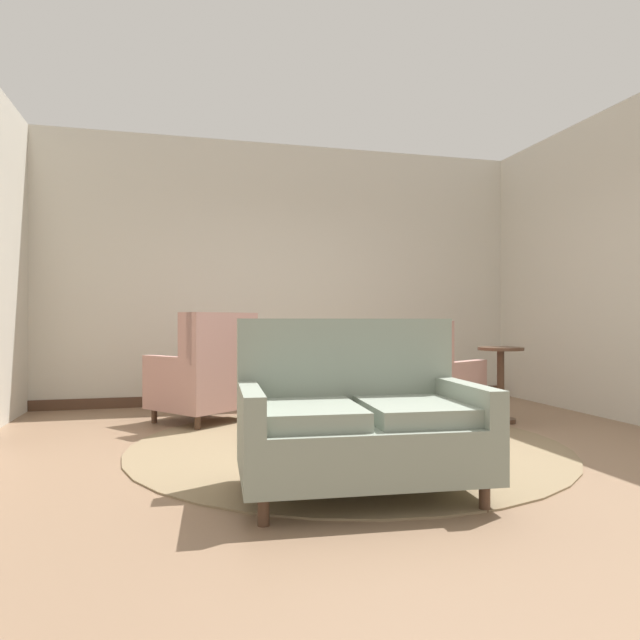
{
  "coord_description": "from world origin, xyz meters",
  "views": [
    {
      "loc": [
        -1.33,
        -4.04,
        1.01
      ],
      "look_at": [
        -0.19,
        0.44,
        1.01
      ],
      "focal_mm": 31.59,
      "sensor_mm": 36.0,
      "label": 1
    }
  ],
  "objects_px": {
    "armchair_beside_settee": "(424,381)",
    "side_table": "(501,378)",
    "settee": "(358,422)",
    "porcelain_vase": "(331,368)",
    "armchair_back_corner": "(206,376)",
    "coffee_table": "(325,394)"
  },
  "relations": [
    {
      "from": "coffee_table",
      "to": "settee",
      "type": "xyz_separation_m",
      "value": [
        -0.19,
        -1.49,
        0.03
      ]
    },
    {
      "from": "armchair_back_corner",
      "to": "porcelain_vase",
      "type": "bearing_deg",
      "value": 95.36
    },
    {
      "from": "porcelain_vase",
      "to": "armchair_back_corner",
      "type": "relative_size",
      "value": 0.29
    },
    {
      "from": "coffee_table",
      "to": "settee",
      "type": "relative_size",
      "value": 0.62
    },
    {
      "from": "porcelain_vase",
      "to": "settee",
      "type": "relative_size",
      "value": 0.23
    },
    {
      "from": "settee",
      "to": "side_table",
      "type": "xyz_separation_m",
      "value": [
        2.07,
        1.82,
        0.03
      ]
    },
    {
      "from": "side_table",
      "to": "settee",
      "type": "bearing_deg",
      "value": -138.72
    },
    {
      "from": "settee",
      "to": "armchair_beside_settee",
      "type": "relative_size",
      "value": 1.31
    },
    {
      "from": "armchair_beside_settee",
      "to": "side_table",
      "type": "distance_m",
      "value": 0.82
    },
    {
      "from": "porcelain_vase",
      "to": "settee",
      "type": "bearing_deg",
      "value": -99.37
    },
    {
      "from": "porcelain_vase",
      "to": "armchair_beside_settee",
      "type": "xyz_separation_m",
      "value": [
        1.0,
        0.34,
        -0.17
      ]
    },
    {
      "from": "porcelain_vase",
      "to": "side_table",
      "type": "bearing_deg",
      "value": 10.88
    },
    {
      "from": "coffee_table",
      "to": "armchair_beside_settee",
      "type": "xyz_separation_m",
      "value": [
        1.05,
        0.32,
        0.05
      ]
    },
    {
      "from": "coffee_table",
      "to": "armchair_back_corner",
      "type": "relative_size",
      "value": 0.78
    },
    {
      "from": "coffee_table",
      "to": "armchair_back_corner",
      "type": "bearing_deg",
      "value": 133.09
    },
    {
      "from": "coffee_table",
      "to": "side_table",
      "type": "bearing_deg",
      "value": 9.76
    },
    {
      "from": "armchair_back_corner",
      "to": "settee",
      "type": "bearing_deg",
      "value": 68.22
    },
    {
      "from": "settee",
      "to": "armchair_back_corner",
      "type": "relative_size",
      "value": 1.27
    },
    {
      "from": "armchair_beside_settee",
      "to": "coffee_table",
      "type": "bearing_deg",
      "value": 77.42
    },
    {
      "from": "armchair_beside_settee",
      "to": "settee",
      "type": "bearing_deg",
      "value": 116.18
    },
    {
      "from": "armchair_back_corner",
      "to": "armchair_beside_settee",
      "type": "xyz_separation_m",
      "value": [
        1.99,
        -0.69,
        -0.03
      ]
    },
    {
      "from": "porcelain_vase",
      "to": "side_table",
      "type": "distance_m",
      "value": 1.87
    }
  ]
}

